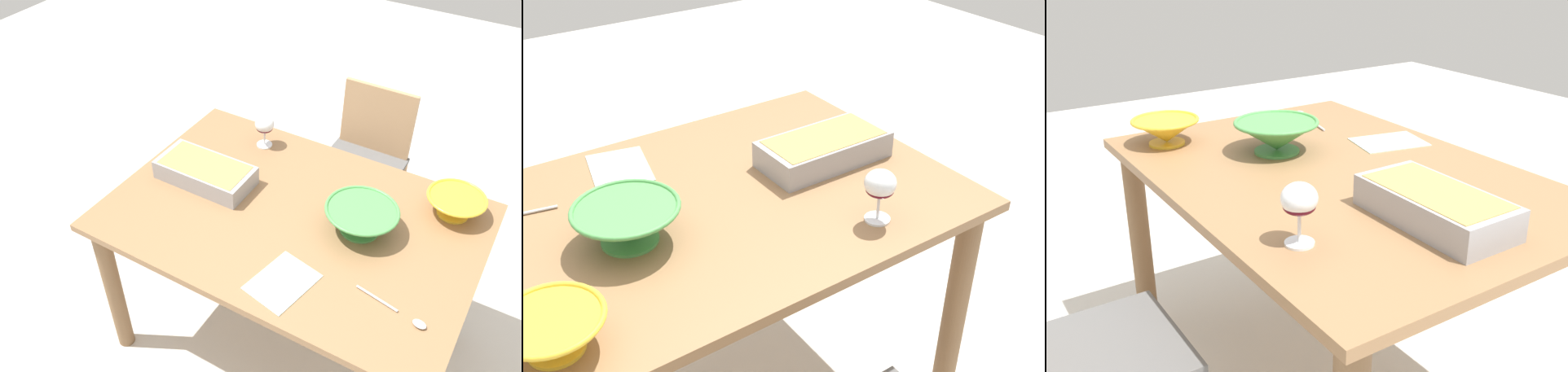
% 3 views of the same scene
% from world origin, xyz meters
% --- Properties ---
extents(dining_table, '(1.34, 0.93, 0.74)m').
position_xyz_m(dining_table, '(0.00, 0.00, 0.62)').
color(dining_table, olive).
rests_on(dining_table, ground_plane).
extents(chair, '(0.39, 0.45, 0.80)m').
position_xyz_m(chair, '(-0.03, 0.82, 0.45)').
color(chair, '#595959').
rests_on(chair, ground_plane).
extents(wine_glass, '(0.08, 0.08, 0.14)m').
position_xyz_m(wine_glass, '(-0.32, 0.33, 0.84)').
color(wine_glass, white).
rests_on(wine_glass, dining_table).
extents(casserole_dish, '(0.38, 0.19, 0.08)m').
position_xyz_m(casserole_dish, '(-0.39, -0.00, 0.79)').
color(casserole_dish, '#99999E').
rests_on(casserole_dish, dining_table).
extents(mixing_bowl, '(0.26, 0.26, 0.10)m').
position_xyz_m(mixing_bowl, '(0.24, 0.05, 0.80)').
color(mixing_bowl, '#4C994C').
rests_on(mixing_bowl, dining_table).
extents(small_bowl, '(0.22, 0.22, 0.09)m').
position_xyz_m(small_bowl, '(0.50, 0.31, 0.79)').
color(small_bowl, yellow).
rests_on(small_bowl, dining_table).
extents(serving_spoon, '(0.25, 0.07, 0.01)m').
position_xyz_m(serving_spoon, '(0.51, -0.23, 0.75)').
color(serving_spoon, silver).
rests_on(serving_spoon, dining_table).
extents(napkin, '(0.21, 0.25, 0.00)m').
position_xyz_m(napkin, '(0.12, -0.30, 0.74)').
color(napkin, '#B2CCB7').
rests_on(napkin, dining_table).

